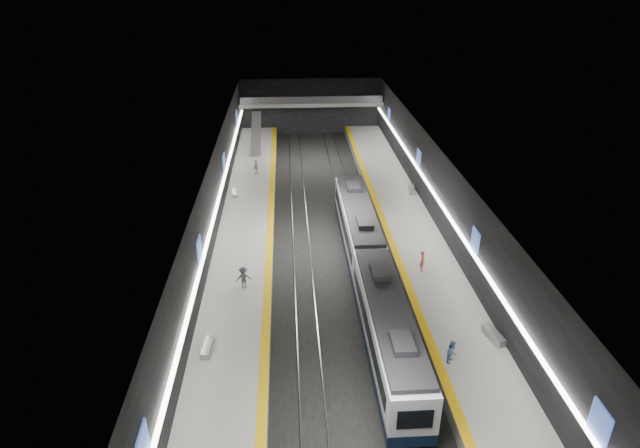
{
  "coord_description": "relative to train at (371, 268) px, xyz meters",
  "views": [
    {
      "loc": [
        -3.52,
        -41.36,
        23.09
      ],
      "look_at": [
        -0.84,
        0.57,
        2.2
      ],
      "focal_mm": 30.0,
      "sensor_mm": 36.0,
      "label": 1
    }
  ],
  "objects": [
    {
      "name": "tactile_strip_right",
      "position": [
        2.8,
        7.07,
        -1.18
      ],
      "size": [
        0.6,
        70.0,
        0.02
      ],
      "primitive_type": "cube",
      "color": "yellow",
      "rests_on": "platform_right"
    },
    {
      "name": "passenger_left_b",
      "position": [
        -9.54,
        -0.29,
        -0.33
      ],
      "size": [
        1.2,
        0.79,
        1.74
      ],
      "primitive_type": "imported",
      "rotation": [
        0.0,
        0.0,
        3.28
      ],
      "color": "#42424A",
      "rests_on": "platform_left"
    },
    {
      "name": "cove_light_right",
      "position": [
        7.3,
        7.07,
        1.6
      ],
      "size": [
        0.25,
        68.6,
        0.12
      ],
      "primitive_type": "cube",
      "color": "white",
      "rests_on": "wall_right"
    },
    {
      "name": "passenger_right_a",
      "position": [
        4.3,
        1.27,
        -0.33
      ],
      "size": [
        0.52,
        0.7,
        1.73
      ],
      "primitive_type": "imported",
      "rotation": [
        0.0,
        0.0,
        1.38
      ],
      "color": "#D2624E",
      "rests_on": "platform_right"
    },
    {
      "name": "tactile_strip_left",
      "position": [
        -7.8,
        7.07,
        -1.18
      ],
      "size": [
        0.6,
        70.0,
        0.02
      ],
      "primitive_type": "cube",
      "color": "yellow",
      "rests_on": "platform_left"
    },
    {
      "name": "tile_surface_left",
      "position": [
        -10.0,
        7.07,
        -1.19
      ],
      "size": [
        5.0,
        70.0,
        0.02
      ],
      "primitive_type": "cube",
      "color": "#AAAAA5",
      "rests_on": "platform_left"
    },
    {
      "name": "wall_left",
      "position": [
        -12.5,
        7.07,
        1.8
      ],
      "size": [
        0.04,
        70.0,
        8.0
      ],
      "primitive_type": "cube",
      "color": "black",
      "rests_on": "ground"
    },
    {
      "name": "train",
      "position": [
        0.0,
        0.0,
        0.0
      ],
      "size": [
        2.69,
        30.04,
        3.6
      ],
      "color": "#0D1A32",
      "rests_on": "ground"
    },
    {
      "name": "bench_right_far",
      "position": [
        7.0,
        17.17,
        -0.95
      ],
      "size": [
        0.85,
        2.06,
        0.49
      ],
      "primitive_type": "cube",
      "rotation": [
        0.0,
        0.0,
        -0.15
      ],
      "color": "#99999E",
      "rests_on": "platform_right"
    },
    {
      "name": "ground",
      "position": [
        -2.5,
        7.07,
        -2.2
      ],
      "size": [
        70.0,
        70.0,
        0.0
      ],
      "primitive_type": "plane",
      "color": "black",
      "rests_on": "ground"
    },
    {
      "name": "passenger_left_a",
      "position": [
        -9.61,
        23.3,
        -0.3
      ],
      "size": [
        0.83,
        1.14,
        1.79
      ],
      "primitive_type": "imported",
      "rotation": [
        0.0,
        0.0,
        -2.0
      ],
      "color": "beige",
      "rests_on": "platform_left"
    },
    {
      "name": "wall_right",
      "position": [
        7.5,
        7.07,
        1.8
      ],
      "size": [
        0.04,
        70.0,
        8.0
      ],
      "primitive_type": "cube",
      "color": "black",
      "rests_on": "ground"
    },
    {
      "name": "ceiling",
      "position": [
        -2.5,
        7.07,
        5.8
      ],
      "size": [
        20.0,
        70.0,
        0.04
      ],
      "primitive_type": "cube",
      "rotation": [
        3.14,
        0.0,
        0.0
      ],
      "color": "beige",
      "rests_on": "wall_left"
    },
    {
      "name": "mezzanine_bridge",
      "position": [
        -2.5,
        40.0,
        2.84
      ],
      "size": [
        20.0,
        3.0,
        1.5
      ],
      "color": "gray",
      "rests_on": "wall_left"
    },
    {
      "name": "wall_back",
      "position": [
        -2.5,
        42.07,
        1.8
      ],
      "size": [
        20.0,
        0.04,
        8.0
      ],
      "primitive_type": "cube",
      "color": "black",
      "rests_on": "ground"
    },
    {
      "name": "bench_right_near",
      "position": [
        7.0,
        -7.34,
        -0.95
      ],
      "size": [
        0.99,
        2.11,
        0.5
      ],
      "primitive_type": "cube",
      "rotation": [
        0.0,
        0.0,
        0.22
      ],
      "color": "#99999E",
      "rests_on": "platform_right"
    },
    {
      "name": "passenger_right_b",
      "position": [
        3.61,
        -9.34,
        -0.44
      ],
      "size": [
        0.91,
        0.94,
        1.52
      ],
      "primitive_type": "imported",
      "rotation": [
        0.0,
        0.0,
        0.91
      ],
      "color": "#486C9D",
      "rests_on": "platform_right"
    },
    {
      "name": "escalator",
      "position": [
        -10.0,
        33.07,
        0.7
      ],
      "size": [
        1.2,
        7.5,
        3.92
      ],
      "primitive_type": "cube",
      "rotation": [
        0.44,
        0.0,
        0.0
      ],
      "color": "#99999E",
      "rests_on": "platform_left"
    },
    {
      "name": "ad_posters",
      "position": [
        -2.5,
        8.07,
        2.3
      ],
      "size": [
        19.94,
        53.5,
        2.2
      ],
      "color": "#4363CA",
      "rests_on": "wall_left"
    },
    {
      "name": "rails",
      "position": [
        -2.5,
        7.07,
        -2.14
      ],
      "size": [
        6.52,
        70.0,
        0.12
      ],
      "color": "gray",
      "rests_on": "ground"
    },
    {
      "name": "bench_left_near",
      "position": [
        -11.39,
        -7.35,
        -0.97
      ],
      "size": [
        0.67,
        1.88,
        0.45
      ],
      "primitive_type": "cube",
      "rotation": [
        0.0,
        0.0,
        -0.09
      ],
      "color": "#99999E",
      "rests_on": "platform_left"
    },
    {
      "name": "platform_right",
      "position": [
        5.0,
        7.07,
        -1.7
      ],
      "size": [
        5.0,
        70.0,
        1.0
      ],
      "primitive_type": "cube",
      "color": "slate",
      "rests_on": "ground"
    },
    {
      "name": "cove_light_left",
      "position": [
        -12.3,
        7.07,
        1.6
      ],
      "size": [
        0.25,
        68.6,
        0.12
      ],
      "primitive_type": "cube",
      "color": "white",
      "rests_on": "wall_left"
    },
    {
      "name": "bench_left_far",
      "position": [
        -11.63,
        17.28,
        -0.98
      ],
      "size": [
        0.78,
        1.85,
        0.44
      ],
      "primitive_type": "cube",
      "rotation": [
        0.0,
        0.0,
        0.16
      ],
      "color": "#99999E",
      "rests_on": "platform_left"
    },
    {
      "name": "tile_surface_right",
      "position": [
        5.0,
        7.07,
        -1.19
      ],
      "size": [
        5.0,
        70.0,
        0.02
      ],
      "primitive_type": "cube",
      "color": "#AAAAA5",
      "rests_on": "platform_right"
    },
    {
      "name": "platform_left",
      "position": [
        -10.0,
        7.07,
        -1.7
      ],
      "size": [
        5.0,
        70.0,
        1.0
      ],
      "primitive_type": "cube",
      "color": "slate",
      "rests_on": "ground"
    }
  ]
}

